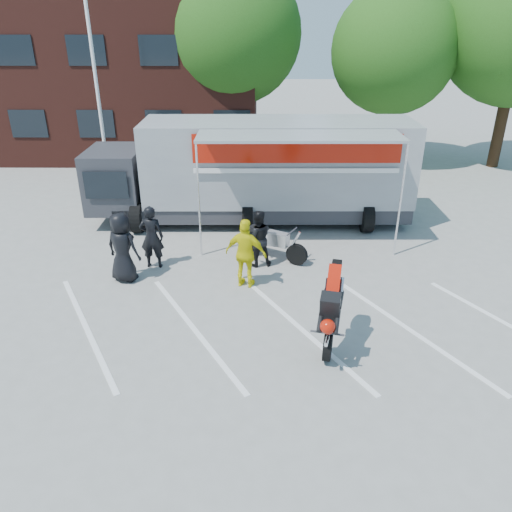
{
  "coord_description": "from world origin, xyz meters",
  "views": [
    {
      "loc": [
        -0.73,
        -8.27,
        6.28
      ],
      "look_at": [
        -0.83,
        2.07,
        1.3
      ],
      "focal_mm": 35.0,
      "sensor_mm": 36.0,
      "label": 1
    }
  ],
  "objects_px": {
    "tree_left": "(233,34)",
    "tree_mid": "(394,50)",
    "parked_motorcycle": "(274,259)",
    "spectator_leather_a": "(122,247)",
    "transporter_truck": "(262,220)",
    "spectator_hivis": "(246,254)",
    "flagpole": "(100,56)",
    "stunt_bike_rider": "(330,341)",
    "spectator_leather_b": "(152,237)",
    "spectator_leather_c": "(258,238)"
  },
  "relations": [
    {
      "from": "tree_left",
      "to": "tree_mid",
      "type": "height_order",
      "value": "tree_left"
    },
    {
      "from": "parked_motorcycle",
      "to": "spectator_leather_a",
      "type": "distance_m",
      "value": 4.23
    },
    {
      "from": "transporter_truck",
      "to": "spectator_hivis",
      "type": "relative_size",
      "value": 5.74
    },
    {
      "from": "tree_left",
      "to": "spectator_hivis",
      "type": "height_order",
      "value": "tree_left"
    },
    {
      "from": "flagpole",
      "to": "spectator_leather_a",
      "type": "xyz_separation_m",
      "value": [
        1.97,
        -6.7,
        -4.12
      ]
    },
    {
      "from": "spectator_leather_a",
      "to": "flagpole",
      "type": "bearing_deg",
      "value": -51.88
    },
    {
      "from": "tree_left",
      "to": "tree_mid",
      "type": "distance_m",
      "value": 7.1
    },
    {
      "from": "tree_mid",
      "to": "stunt_bike_rider",
      "type": "distance_m",
      "value": 15.82
    },
    {
      "from": "spectator_leather_a",
      "to": "spectator_leather_b",
      "type": "xyz_separation_m",
      "value": [
        0.59,
        0.79,
        -0.05
      ]
    },
    {
      "from": "parked_motorcycle",
      "to": "tree_left",
      "type": "bearing_deg",
      "value": 36.84
    },
    {
      "from": "transporter_truck",
      "to": "spectator_hivis",
      "type": "height_order",
      "value": "spectator_hivis"
    },
    {
      "from": "tree_left",
      "to": "spectator_leather_b",
      "type": "bearing_deg",
      "value": -98.03
    },
    {
      "from": "spectator_leather_a",
      "to": "spectator_leather_c",
      "type": "height_order",
      "value": "spectator_leather_a"
    },
    {
      "from": "tree_mid",
      "to": "parked_motorcycle",
      "type": "height_order",
      "value": "tree_mid"
    },
    {
      "from": "transporter_truck",
      "to": "spectator_leather_c",
      "type": "xyz_separation_m",
      "value": [
        -0.13,
        -3.4,
        0.81
      ]
    },
    {
      "from": "flagpole",
      "to": "transporter_truck",
      "type": "height_order",
      "value": "flagpole"
    },
    {
      "from": "tree_left",
      "to": "transporter_truck",
      "type": "distance_m",
      "value": 10.16
    },
    {
      "from": "tree_left",
      "to": "stunt_bike_rider",
      "type": "bearing_deg",
      "value": -79.8
    },
    {
      "from": "tree_left",
      "to": "spectator_leather_c",
      "type": "relative_size",
      "value": 5.37
    },
    {
      "from": "tree_mid",
      "to": "spectator_leather_b",
      "type": "height_order",
      "value": "tree_mid"
    },
    {
      "from": "stunt_bike_rider",
      "to": "tree_mid",
      "type": "bearing_deg",
      "value": 86.56
    },
    {
      "from": "transporter_truck",
      "to": "stunt_bike_rider",
      "type": "bearing_deg",
      "value": -78.99
    },
    {
      "from": "tree_left",
      "to": "spectator_leather_a",
      "type": "xyz_separation_m",
      "value": [
        -2.27,
        -12.7,
        -4.63
      ]
    },
    {
      "from": "spectator_leather_c",
      "to": "transporter_truck",
      "type": "bearing_deg",
      "value": -103.43
    },
    {
      "from": "parked_motorcycle",
      "to": "stunt_bike_rider",
      "type": "bearing_deg",
      "value": -135.73
    },
    {
      "from": "flagpole",
      "to": "spectator_hivis",
      "type": "distance_m",
      "value": 9.62
    },
    {
      "from": "stunt_bike_rider",
      "to": "transporter_truck",
      "type": "bearing_deg",
      "value": 114.61
    },
    {
      "from": "parked_motorcycle",
      "to": "tree_mid",
      "type": "bearing_deg",
      "value": 1.46
    },
    {
      "from": "parked_motorcycle",
      "to": "spectator_leather_b",
      "type": "bearing_deg",
      "value": 126.88
    },
    {
      "from": "flagpole",
      "to": "stunt_bike_rider",
      "type": "bearing_deg",
      "value": -53.3
    },
    {
      "from": "parked_motorcycle",
      "to": "spectator_leather_b",
      "type": "distance_m",
      "value": 3.49
    },
    {
      "from": "tree_mid",
      "to": "tree_left",
      "type": "bearing_deg",
      "value": 171.87
    },
    {
      "from": "spectator_leather_b",
      "to": "stunt_bike_rider",
      "type": "bearing_deg",
      "value": 143.05
    },
    {
      "from": "tree_left",
      "to": "spectator_hivis",
      "type": "distance_m",
      "value": 13.83
    },
    {
      "from": "tree_left",
      "to": "transporter_truck",
      "type": "bearing_deg",
      "value": -81.07
    },
    {
      "from": "stunt_bike_rider",
      "to": "spectator_hivis",
      "type": "relative_size",
      "value": 1.13
    },
    {
      "from": "spectator_leather_c",
      "to": "spectator_hivis",
      "type": "bearing_deg",
      "value": 65.34
    },
    {
      "from": "spectator_leather_a",
      "to": "spectator_leather_b",
      "type": "distance_m",
      "value": 0.99
    },
    {
      "from": "tree_mid",
      "to": "spectator_leather_a",
      "type": "height_order",
      "value": "tree_mid"
    },
    {
      "from": "transporter_truck",
      "to": "spectator_leather_b",
      "type": "distance_m",
      "value": 4.7
    },
    {
      "from": "spectator_leather_c",
      "to": "spectator_hivis",
      "type": "xyz_separation_m",
      "value": [
        -0.28,
        -1.19,
        0.11
      ]
    },
    {
      "from": "spectator_leather_a",
      "to": "spectator_hivis",
      "type": "height_order",
      "value": "spectator_leather_a"
    },
    {
      "from": "parked_motorcycle",
      "to": "spectator_leather_a",
      "type": "height_order",
      "value": "spectator_leather_a"
    },
    {
      "from": "flagpole",
      "to": "tree_left",
      "type": "distance_m",
      "value": 7.37
    },
    {
      "from": "parked_motorcycle",
      "to": "spectator_hivis",
      "type": "bearing_deg",
      "value": -176.96
    },
    {
      "from": "transporter_truck",
      "to": "spectator_leather_a",
      "type": "bearing_deg",
      "value": -130.59
    },
    {
      "from": "spectator_hivis",
      "to": "flagpole",
      "type": "bearing_deg",
      "value": -36.59
    },
    {
      "from": "stunt_bike_rider",
      "to": "spectator_leather_c",
      "type": "distance_m",
      "value": 4.03
    },
    {
      "from": "flagpole",
      "to": "tree_mid",
      "type": "height_order",
      "value": "flagpole"
    },
    {
      "from": "transporter_truck",
      "to": "spectator_leather_c",
      "type": "height_order",
      "value": "transporter_truck"
    }
  ]
}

